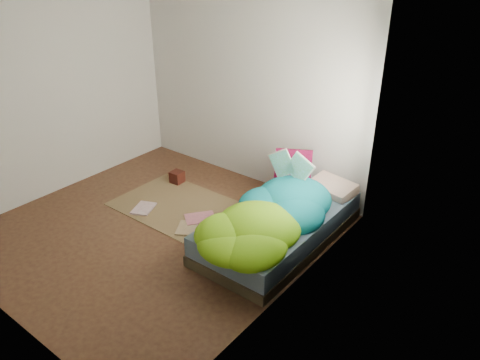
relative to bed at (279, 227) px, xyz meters
name	(u,v)px	position (x,y,z in m)	size (l,w,h in m)	color
ground	(156,230)	(-1.22, -0.72, -0.17)	(3.50, 3.50, 0.00)	#422519
room_walls	(143,93)	(-1.21, -0.71, 1.46)	(3.54, 3.54, 2.62)	silver
bed	(279,227)	(0.00, 0.00, 0.00)	(1.00, 2.00, 0.34)	#3E3322
duvet	(269,208)	(0.00, -0.22, 0.34)	(0.96, 1.84, 0.34)	#076D78
rug	(180,207)	(-1.37, -0.17, -0.16)	(1.60, 1.10, 0.01)	brown
pillow_floral	(332,188)	(0.22, 0.78, 0.23)	(0.53, 0.33, 0.12)	beige
pillow_magenta	(293,168)	(-0.26, 0.67, 0.39)	(0.44, 0.14, 0.44)	#4E0529
open_book	(291,158)	(-0.14, 0.39, 0.65)	(0.46, 0.10, 0.28)	#2A8336
wooden_box	(177,177)	(-1.86, 0.28, -0.08)	(0.16, 0.16, 0.16)	#3A110D
floor_book_a	(135,207)	(-1.77, -0.54, -0.14)	(0.23, 0.31, 0.02)	white
floor_book_b	(198,213)	(-1.06, -0.17, -0.14)	(0.26, 0.35, 0.03)	#C77377
floor_book_c	(178,228)	(-1.03, -0.55, -0.14)	(0.22, 0.30, 0.02)	tan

